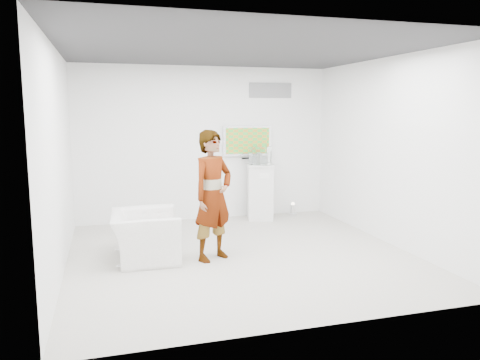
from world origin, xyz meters
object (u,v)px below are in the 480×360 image
(tv, at_px, (247,141))
(pedestal, at_px, (260,192))
(floor_uplight, at_px, (293,210))
(armchair, at_px, (145,236))
(person, at_px, (213,196))

(tv, bearing_deg, pedestal, -61.25)
(tv, relative_size, floor_uplight, 3.66)
(armchair, distance_m, pedestal, 3.12)
(tv, distance_m, pedestal, 1.06)
(person, xyz_separation_m, floor_uplight, (2.19, 2.26, -0.81))
(armchair, bearing_deg, floor_uplight, -54.98)
(person, relative_size, armchair, 1.74)
(armchair, relative_size, pedestal, 0.98)
(person, relative_size, floor_uplight, 6.89)
(floor_uplight, bearing_deg, person, -134.07)
(pedestal, relative_size, floor_uplight, 4.03)
(tv, bearing_deg, person, -116.97)
(person, bearing_deg, armchair, 134.77)
(pedestal, distance_m, floor_uplight, 0.84)
(tv, xyz_separation_m, floor_uplight, (0.90, -0.27, -1.41))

